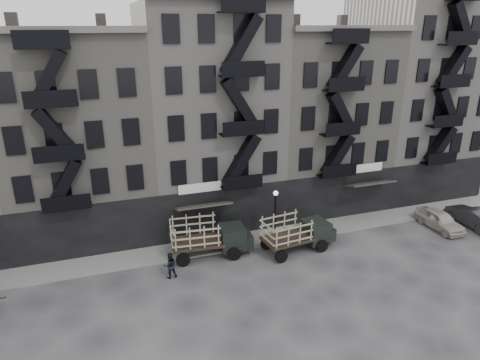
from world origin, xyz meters
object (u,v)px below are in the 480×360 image
object	(u,v)px
stake_truck_west	(209,235)
car_east	(440,220)
pedestrian_mid	(170,265)
car_far	(473,217)
stake_truck_east	(297,231)

from	to	relation	value
stake_truck_west	car_east	distance (m)	18.71
pedestrian_mid	car_far	bearing A→B (deg)	177.87
pedestrian_mid	car_east	bearing A→B (deg)	178.98
stake_truck_west	car_far	xyz separation A→B (m)	(21.51, -2.28, -0.85)
car_east	car_far	bearing A→B (deg)	-10.62
stake_truck_east	car_east	world-z (taller)	stake_truck_east
stake_truck_east	car_east	xyz separation A→B (m)	(12.42, -0.49, -0.82)
car_east	car_far	size ratio (longest dim) A/B	0.92
stake_truck_west	pedestrian_mid	bearing A→B (deg)	-142.39
stake_truck_east	pedestrian_mid	world-z (taller)	stake_truck_east
stake_truck_west	car_far	size ratio (longest dim) A/B	1.24
car_east	pedestrian_mid	world-z (taller)	pedestrian_mid
stake_truck_west	pedestrian_mid	size ratio (longest dim) A/B	3.28
stake_truck_west	car_far	world-z (taller)	stake_truck_west
stake_truck_west	car_far	bearing A→B (deg)	-0.39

